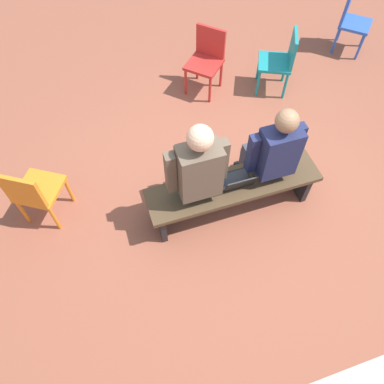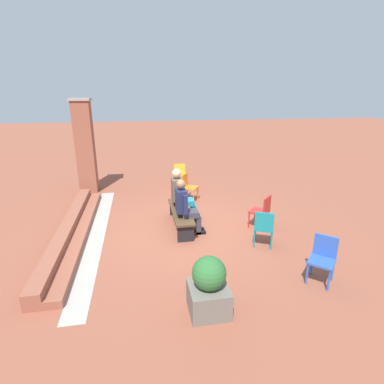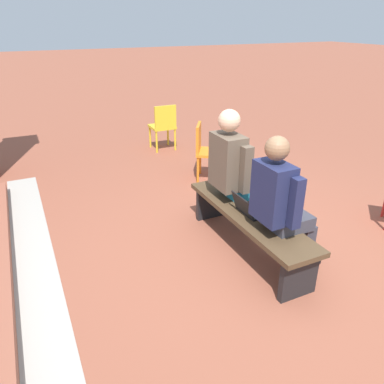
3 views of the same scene
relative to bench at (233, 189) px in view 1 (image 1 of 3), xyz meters
The scene contains 9 objects.
ground_plane 0.40m from the bench, 146.14° to the right, with size 60.00×60.00×0.00m, color brown.
bench is the anchor object (origin of this frame).
person_student 0.54m from the bench, behind, with size 0.55×0.69×1.35m.
person_adult 0.56m from the bench, 10.39° to the right, with size 0.59×0.74×1.42m.
laptop 0.15m from the bench, 152.71° to the left, with size 0.32×0.29×0.21m.
plastic_chair_far_left 3.45m from the bench, 141.10° to the right, with size 0.59×0.59×0.84m.
plastic_chair_near_bench_left 2.10m from the bench, 128.81° to the right, with size 0.56×0.56×0.84m.
plastic_chair_mid_courtyard 2.02m from the bench, 101.57° to the right, with size 0.59×0.59×0.84m.
plastic_chair_foreground 1.99m from the bench, 14.75° to the right, with size 0.58×0.58×0.84m.
Camera 1 is at (1.24, 2.05, 3.53)m, focal length 35.00 mm.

